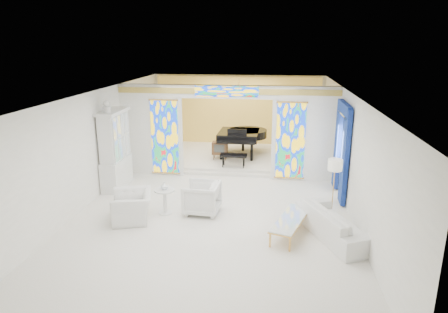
# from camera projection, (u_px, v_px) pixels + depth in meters

# --- Properties ---
(floor) EXTENTS (12.00, 12.00, 0.00)m
(floor) POSITION_uv_depth(u_px,v_px,m) (219.00, 199.00, 11.35)
(floor) COLOR white
(floor) RESTS_ON ground
(ceiling) EXTENTS (7.00, 12.00, 0.02)m
(ceiling) POSITION_uv_depth(u_px,v_px,m) (218.00, 93.00, 10.52)
(ceiling) COLOR white
(ceiling) RESTS_ON wall_back
(wall_back) EXTENTS (7.00, 0.02, 3.00)m
(wall_back) POSITION_uv_depth(u_px,v_px,m) (238.00, 111.00, 16.65)
(wall_back) COLOR silver
(wall_back) RESTS_ON floor
(wall_front) EXTENTS (7.00, 0.02, 3.00)m
(wall_front) POSITION_uv_depth(u_px,v_px,m) (156.00, 265.00, 5.21)
(wall_front) COLOR silver
(wall_front) RESTS_ON floor
(wall_left) EXTENTS (0.02, 12.00, 3.00)m
(wall_left) POSITION_uv_depth(u_px,v_px,m) (97.00, 144.00, 11.35)
(wall_left) COLOR silver
(wall_left) RESTS_ON floor
(wall_right) EXTENTS (0.02, 12.00, 3.00)m
(wall_right) POSITION_uv_depth(u_px,v_px,m) (350.00, 152.00, 10.52)
(wall_right) COLOR silver
(wall_right) RESTS_ON floor
(partition_wall) EXTENTS (7.00, 0.22, 3.00)m
(partition_wall) POSITION_uv_depth(u_px,v_px,m) (227.00, 128.00, 12.79)
(partition_wall) COLOR silver
(partition_wall) RESTS_ON floor
(stained_glass_left) EXTENTS (0.90, 0.04, 2.40)m
(stained_glass_left) POSITION_uv_depth(u_px,v_px,m) (165.00, 137.00, 13.03)
(stained_glass_left) COLOR gold
(stained_glass_left) RESTS_ON partition_wall
(stained_glass_right) EXTENTS (0.90, 0.04, 2.40)m
(stained_glass_right) POSITION_uv_depth(u_px,v_px,m) (290.00, 141.00, 12.55)
(stained_glass_right) COLOR gold
(stained_glass_right) RESTS_ON partition_wall
(stained_glass_transom) EXTENTS (2.00, 0.04, 0.34)m
(stained_glass_transom) POSITION_uv_depth(u_px,v_px,m) (227.00, 91.00, 12.37)
(stained_glass_transom) COLOR gold
(stained_glass_transom) RESTS_ON partition_wall
(alcove_platform) EXTENTS (6.80, 3.80, 0.18)m
(alcove_platform) POSITION_uv_depth(u_px,v_px,m) (233.00, 156.00, 15.23)
(alcove_platform) COLOR white
(alcove_platform) RESTS_ON floor
(gold_curtain_back) EXTENTS (6.70, 0.10, 2.90)m
(gold_curtain_back) POSITION_uv_depth(u_px,v_px,m) (238.00, 112.00, 16.54)
(gold_curtain_back) COLOR #F2C654
(gold_curtain_back) RESTS_ON wall_back
(chandelier) EXTENTS (0.48, 0.48, 0.30)m
(chandelier) POSITION_uv_depth(u_px,v_px,m) (239.00, 92.00, 14.43)
(chandelier) COLOR gold
(chandelier) RESTS_ON ceiling
(blue_drapes) EXTENTS (0.14, 1.85, 2.65)m
(blue_drapes) POSITION_uv_depth(u_px,v_px,m) (342.00, 143.00, 11.18)
(blue_drapes) COLOR navy
(blue_drapes) RESTS_ON wall_right
(china_cabinet) EXTENTS (0.56, 1.46, 2.72)m
(china_cabinet) POSITION_uv_depth(u_px,v_px,m) (115.00, 150.00, 11.97)
(china_cabinet) COLOR silver
(china_cabinet) RESTS_ON floor
(armchair_left) EXTENTS (1.22, 1.32, 0.71)m
(armchair_left) POSITION_uv_depth(u_px,v_px,m) (132.00, 206.00, 9.94)
(armchair_left) COLOR white
(armchair_left) RESTS_ON floor
(armchair_right) EXTENTS (0.95, 0.93, 0.82)m
(armchair_right) POSITION_uv_depth(u_px,v_px,m) (202.00, 198.00, 10.33)
(armchair_right) COLOR white
(armchair_right) RESTS_ON floor
(sofa) EXTENTS (1.74, 2.46, 0.67)m
(sofa) POSITION_uv_depth(u_px,v_px,m) (335.00, 223.00, 9.09)
(sofa) COLOR white
(sofa) RESTS_ON floor
(side_table) EXTENTS (0.67, 0.67, 0.66)m
(side_table) POSITION_uv_depth(u_px,v_px,m) (165.00, 198.00, 10.29)
(side_table) COLOR silver
(side_table) RESTS_ON floor
(vase) EXTENTS (0.19, 0.19, 0.19)m
(vase) POSITION_uv_depth(u_px,v_px,m) (164.00, 186.00, 10.19)
(vase) COLOR silver
(vase) RESTS_ON side_table
(coffee_table) EXTENTS (1.06, 1.82, 0.39)m
(coffee_table) POSITION_uv_depth(u_px,v_px,m) (291.00, 220.00, 9.20)
(coffee_table) COLOR white
(coffee_table) RESTS_ON floor
(floor_lamp) EXTENTS (0.45, 0.45, 1.47)m
(floor_lamp) POSITION_uv_depth(u_px,v_px,m) (335.00, 168.00, 10.05)
(floor_lamp) COLOR gold
(floor_lamp) RESTS_ON floor
(grand_piano) EXTENTS (1.81, 2.79, 1.11)m
(grand_piano) POSITION_uv_depth(u_px,v_px,m) (243.00, 135.00, 14.98)
(grand_piano) COLOR black
(grand_piano) RESTS_ON alcove_platform
(tv_console) EXTENTS (0.56, 0.39, 0.64)m
(tv_console) POSITION_uv_depth(u_px,v_px,m) (220.00, 148.00, 14.44)
(tv_console) COLOR brown
(tv_console) RESTS_ON alcove_platform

